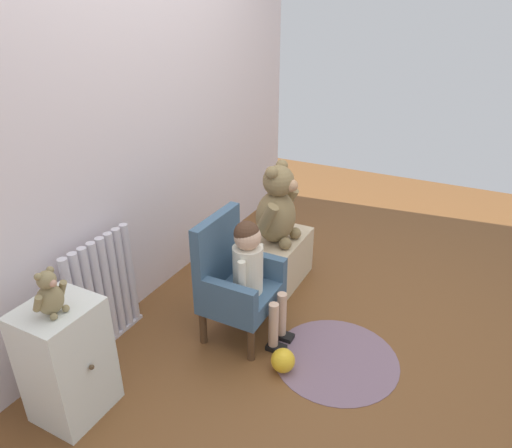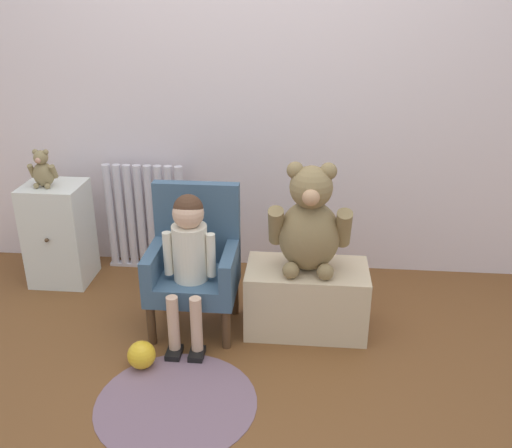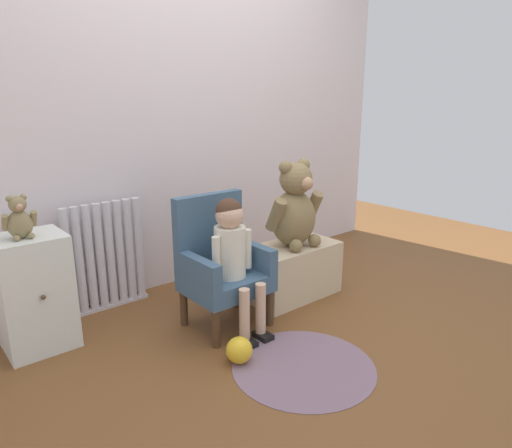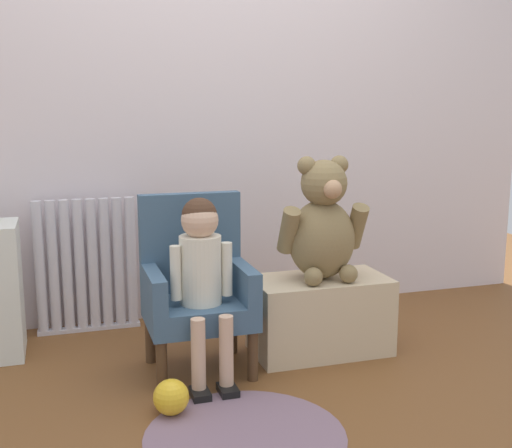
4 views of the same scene
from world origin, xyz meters
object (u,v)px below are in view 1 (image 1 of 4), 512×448
(small_teddy_bear, at_px, (50,295))
(floor_rug, at_px, (336,359))
(large_teddy_bear, at_px, (277,208))
(toy_ball, at_px, (283,360))
(low_bench, at_px, (275,262))
(small_dresser, at_px, (67,361))
(child_armchair, at_px, (234,279))
(radiator, at_px, (104,293))
(child_figure, at_px, (252,265))

(small_teddy_bear, bearing_deg, floor_rug, -46.79)
(large_teddy_bear, relative_size, toy_ball, 4.16)
(low_bench, height_order, small_teddy_bear, small_teddy_bear)
(floor_rug, bearing_deg, low_bench, 49.58)
(small_dresser, relative_size, floor_rug, 0.87)
(child_armchair, bearing_deg, small_dresser, 156.00)
(small_dresser, distance_m, low_bench, 1.50)
(radiator, bearing_deg, child_figure, -59.70)
(small_teddy_bear, bearing_deg, toy_ball, -46.54)
(small_dresser, xyz_separation_m, small_teddy_bear, (-0.03, -0.03, 0.39))
(low_bench, bearing_deg, floor_rug, -130.42)
(child_armchair, relative_size, low_bench, 1.21)
(floor_rug, relative_size, toy_ball, 5.28)
(small_dresser, height_order, small_teddy_bear, small_teddy_bear)
(radiator, height_order, small_dresser, radiator)
(radiator, relative_size, toy_ball, 5.04)
(child_figure, distance_m, large_teddy_bear, 0.59)
(small_dresser, height_order, low_bench, small_dresser)
(child_figure, bearing_deg, low_bench, 11.68)
(small_dresser, bearing_deg, low_bench, -15.05)
(radiator, bearing_deg, low_bench, -31.33)
(small_teddy_bear, relative_size, toy_ball, 1.62)
(small_teddy_bear, bearing_deg, low_bench, -13.78)
(child_armchair, relative_size, floor_rug, 1.06)
(small_dresser, bearing_deg, floor_rug, -48.40)
(low_bench, bearing_deg, radiator, 148.67)
(small_dresser, bearing_deg, child_figure, -29.92)
(radiator, distance_m, child_figure, 0.84)
(radiator, bearing_deg, child_armchair, -55.18)
(radiator, relative_size, child_figure, 0.89)
(radiator, height_order, large_teddy_bear, large_teddy_bear)
(low_bench, height_order, large_teddy_bear, large_teddy_bear)
(small_dresser, relative_size, small_teddy_bear, 2.82)
(large_teddy_bear, bearing_deg, toy_ball, -152.28)
(radiator, height_order, small_teddy_bear, small_teddy_bear)
(small_teddy_bear, bearing_deg, child_figure, -27.84)
(toy_ball, bearing_deg, child_armchair, 65.32)
(child_figure, distance_m, small_teddy_bear, 1.04)
(small_dresser, xyz_separation_m, child_armchair, (0.88, -0.39, 0.06))
(child_figure, xyz_separation_m, low_bench, (0.57, 0.12, -0.31))
(floor_rug, bearing_deg, large_teddy_bear, 49.19)
(child_armchair, distance_m, small_teddy_bear, 1.03)
(child_figure, bearing_deg, large_teddy_bear, 11.06)
(child_armchair, bearing_deg, floor_rug, -87.46)
(child_figure, distance_m, toy_ball, 0.54)
(radiator, distance_m, large_teddy_bear, 1.19)
(child_armchair, xyz_separation_m, child_figure, (0.00, -0.11, 0.13))
(toy_ball, bearing_deg, radiator, 103.26)
(small_dresser, distance_m, small_teddy_bear, 0.39)
(floor_rug, distance_m, toy_ball, 0.32)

